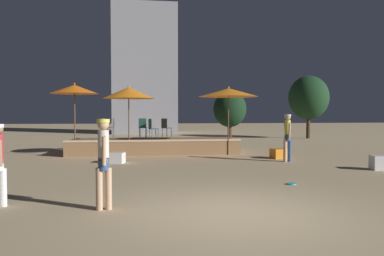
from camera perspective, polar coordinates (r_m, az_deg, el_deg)
name	(u,v)px	position (r m, az deg, el deg)	size (l,w,h in m)	color
ground_plane	(236,213)	(7.16, 6.79, -12.76)	(120.00, 120.00, 0.00)	tan
wooden_deck	(154,146)	(17.64, -5.84, -2.74)	(7.65, 2.78, 0.70)	olive
patio_umbrella_0	(129,93)	(16.44, -9.62, 5.29)	(2.23, 2.23, 3.05)	brown
patio_umbrella_1	(229,93)	(16.63, 5.58, 5.39)	(2.63, 2.63, 3.03)	brown
patio_umbrella_2	(74,89)	(16.56, -17.49, 5.63)	(2.00, 2.00, 3.13)	brown
cube_seat_0	(278,154)	(15.74, 13.01, -3.82)	(0.61, 0.61, 0.40)	orange
cube_seat_1	(379,163)	(13.72, 26.58, -4.74)	(0.53, 0.53, 0.47)	white
cube_seat_2	(117,158)	(14.20, -11.33, -4.48)	(0.61, 0.61, 0.39)	white
person_1	(104,158)	(7.36, -13.33, -4.50)	(0.30, 0.51, 1.75)	tan
person_2	(287,134)	(14.66, 14.34, -0.97)	(0.31, 0.53, 1.82)	#2D4C7F
bistro_chair_0	(165,126)	(17.63, -4.07, 0.30)	(0.48, 0.48, 0.90)	#47474C
bistro_chair_1	(152,127)	(16.75, -6.14, 0.19)	(0.44, 0.44, 0.90)	#1E4C47
bistro_chair_2	(143,126)	(18.03, -7.53, 0.33)	(0.40, 0.41, 0.90)	#1E4C47
bistro_chair_3	(112,126)	(18.44, -12.09, 0.34)	(0.40, 0.40, 0.90)	#47474C
frisbee_disc	(291,184)	(10.16, 14.92, -8.21)	(0.24, 0.24, 0.03)	#33B2D8
background_tree_0	(230,109)	(25.15, 5.77, 2.88)	(2.21, 2.21, 3.35)	#3D2B1C
background_tree_1	(309,98)	(28.66, 17.34, 4.42)	(2.90, 2.90, 4.58)	#3D2B1C
distant_building	(145,70)	(35.36, -7.20, 8.70)	(5.79, 4.18, 11.64)	gray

